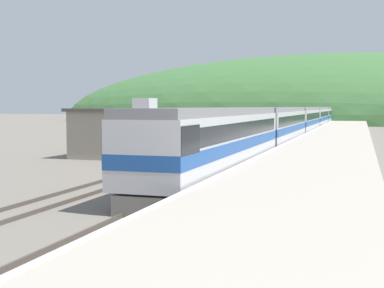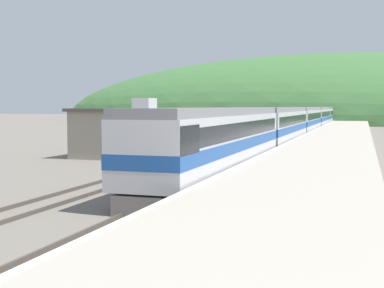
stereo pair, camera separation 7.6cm
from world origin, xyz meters
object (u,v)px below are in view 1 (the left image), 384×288
carriage_third (302,121)px  carriage_fourth (316,118)px  express_train_lead_car (216,141)px  carriage_second (278,127)px  carriage_fifth (324,116)px

carriage_third → carriage_fourth: size_ratio=1.00×
express_train_lead_car → carriage_second: (0.00, 21.77, -0.01)m
express_train_lead_car → carriage_fifth: (0.00, 85.30, -0.01)m
express_train_lead_car → carriage_fourth: bearing=90.0°
carriage_third → carriage_fourth: same height
carriage_fifth → carriage_second: bearing=-90.0°
carriage_fourth → carriage_fifth: same height
express_train_lead_car → carriage_fourth: size_ratio=1.04×
express_train_lead_car → carriage_fifth: 85.30m
express_train_lead_car → carriage_second: size_ratio=1.04×
carriage_third → carriage_fourth: bearing=90.0°
carriage_fourth → carriage_fifth: (0.00, 21.18, 0.00)m
carriage_third → carriage_second: bearing=-90.0°
carriage_second → carriage_fourth: size_ratio=1.00×
carriage_second → carriage_fourth: bearing=90.0°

